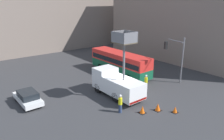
{
  "coord_description": "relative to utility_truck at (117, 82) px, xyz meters",
  "views": [
    {
      "loc": [
        -15.36,
        -16.93,
        10.29
      ],
      "look_at": [
        -0.79,
        1.31,
        2.85
      ],
      "focal_mm": 35.0,
      "sensor_mm": 36.0,
      "label": 1
    }
  ],
  "objects": [
    {
      "name": "traffic_cone_far_side",
      "position": [
        -0.63,
        -4.63,
        -1.25
      ],
      "size": [
        0.64,
        0.64,
        0.73
      ],
      "color": "black",
      "rests_on": "ground_plane"
    },
    {
      "name": "city_bus",
      "position": [
        5.3,
        5.65,
        0.27
      ],
      "size": [
        2.52,
        10.56,
        3.18
      ],
      "rotation": [
        0.0,
        0.0,
        1.51
      ],
      "color": "#145638",
      "rests_on": "ground_plane"
    },
    {
      "name": "building_backdrop_side",
      "position": [
        20.56,
        5.82,
        5.59
      ],
      "size": [
        10.0,
        28.0,
        14.37
      ],
      "color": "gray",
      "rests_on": "ground_plane"
    },
    {
      "name": "utility_truck",
      "position": [
        0.0,
        0.0,
        0.0
      ],
      "size": [
        2.47,
        6.52,
        7.37
      ],
      "color": "white",
      "rests_on": "ground_plane"
    },
    {
      "name": "parked_car_curbside",
      "position": [
        -8.49,
        4.22,
        -0.88
      ],
      "size": [
        1.85,
        4.32,
        1.41
      ],
      "color": "silver",
      "rests_on": "ground_plane"
    },
    {
      "name": "traffic_cone_near_truck",
      "position": [
        1.9,
        -6.52,
        -1.31
      ],
      "size": [
        0.55,
        0.55,
        0.63
      ],
      "color": "black",
      "rests_on": "ground_plane"
    },
    {
      "name": "ground_plane",
      "position": [
        0.79,
        -0.49,
        -1.6
      ],
      "size": [
        120.0,
        120.0,
        0.0
      ],
      "primitive_type": "plane",
      "color": "#333335"
    },
    {
      "name": "road_worker_near_truck",
      "position": [
        -2.22,
        -3.22,
        -0.66
      ],
      "size": [
        0.38,
        0.38,
        1.87
      ],
      "rotation": [
        0.0,
        0.0,
        3.12
      ],
      "color": "navy",
      "rests_on": "ground_plane"
    },
    {
      "name": "traffic_light_pole",
      "position": [
        8.19,
        -1.81,
        2.39
      ],
      "size": [
        2.92,
        2.66,
        5.95
      ],
      "color": "slate",
      "rests_on": "ground_plane"
    },
    {
      "name": "traffic_cone_mid_road",
      "position": [
        0.91,
        -5.22,
        -1.24
      ],
      "size": [
        0.66,
        0.66,
        0.75
      ],
      "color": "black",
      "rests_on": "ground_plane"
    },
    {
      "name": "road_worker_directing",
      "position": [
        3.96,
        -0.78,
        -0.66
      ],
      "size": [
        0.38,
        0.38,
        1.86
      ],
      "rotation": [
        0.0,
        0.0,
        1.71
      ],
      "color": "navy",
      "rests_on": "ground_plane"
    }
  ]
}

